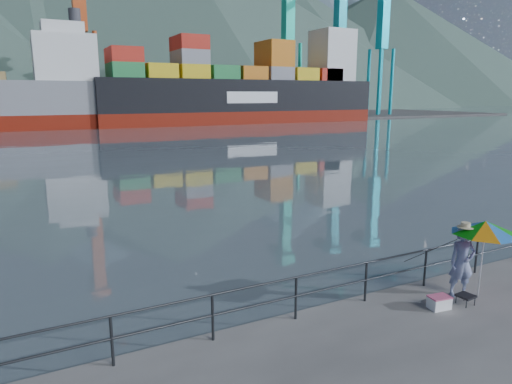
{
  "coord_description": "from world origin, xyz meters",
  "views": [
    {
      "loc": [
        -6.12,
        -6.33,
        4.96
      ],
      "look_at": [
        0.2,
        6.0,
        2.0
      ],
      "focal_mm": 32.0,
      "sensor_mm": 36.0,
      "label": 1
    }
  ],
  "objects_px": {
    "beach_umbrella": "(485,228)",
    "container_ship": "(250,90)",
    "fisherman": "(462,262)",
    "cooler_bag": "(439,303)"
  },
  "relations": [
    {
      "from": "fisherman",
      "to": "container_ship",
      "type": "distance_m",
      "value": 77.05
    },
    {
      "from": "container_ship",
      "to": "cooler_bag",
      "type": "bearing_deg",
      "value": -113.05
    },
    {
      "from": "beach_umbrella",
      "to": "fisherman",
      "type": "bearing_deg",
      "value": 149.91
    },
    {
      "from": "cooler_bag",
      "to": "container_ship",
      "type": "height_order",
      "value": "container_ship"
    },
    {
      "from": "fisherman",
      "to": "cooler_bag",
      "type": "height_order",
      "value": "fisherman"
    },
    {
      "from": "beach_umbrella",
      "to": "cooler_bag",
      "type": "xyz_separation_m",
      "value": [
        -1.44,
        -0.04,
        -1.65
      ]
    },
    {
      "from": "beach_umbrella",
      "to": "cooler_bag",
      "type": "height_order",
      "value": "beach_umbrella"
    },
    {
      "from": "beach_umbrella",
      "to": "container_ship",
      "type": "bearing_deg",
      "value": 67.92
    },
    {
      "from": "fisherman",
      "to": "cooler_bag",
      "type": "xyz_separation_m",
      "value": [
        -1.03,
        -0.28,
        -0.74
      ]
    },
    {
      "from": "fisherman",
      "to": "container_ship",
      "type": "bearing_deg",
      "value": 91.14
    }
  ]
}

